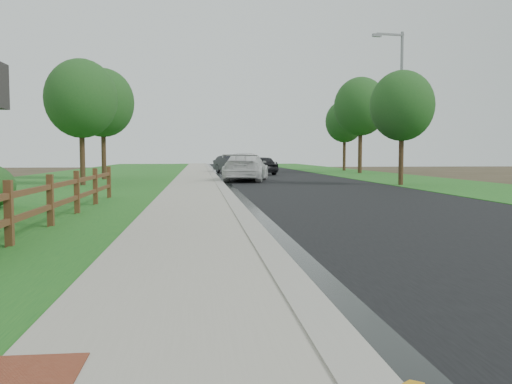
{
  "coord_description": "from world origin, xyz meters",
  "views": [
    {
      "loc": [
        -0.63,
        -3.62,
        1.5
      ],
      "look_at": [
        0.36,
        5.72,
        0.85
      ],
      "focal_mm": 38.0,
      "sensor_mm": 36.0,
      "label": 1
    }
  ],
  "objects": [
    {
      "name": "ground",
      "position": [
        0.0,
        0.0,
        0.0
      ],
      "size": [
        120.0,
        120.0,
        0.0
      ],
      "primitive_type": "plane",
      "color": "#332D1B"
    },
    {
      "name": "road",
      "position": [
        4.6,
        35.0,
        0.01
      ],
      "size": [
        8.0,
        90.0,
        0.02
      ],
      "primitive_type": "cube",
      "color": "black",
      "rests_on": "ground"
    },
    {
      "name": "curb",
      "position": [
        0.4,
        35.0,
        0.06
      ],
      "size": [
        0.4,
        90.0,
        0.12
      ],
      "primitive_type": "cube",
      "color": "gray",
      "rests_on": "ground"
    },
    {
      "name": "wet_gutter",
      "position": [
        0.75,
        35.0,
        0.02
      ],
      "size": [
        0.5,
        90.0,
        0.0
      ],
      "primitive_type": "cube",
      "color": "black",
      "rests_on": "road"
    },
    {
      "name": "sidewalk",
      "position": [
        -0.9,
        35.0,
        0.05
      ],
      "size": [
        2.2,
        90.0,
        0.1
      ],
      "primitive_type": "cube",
      "color": "#9E9889",
      "rests_on": "ground"
    },
    {
      "name": "grass_strip",
      "position": [
        -2.8,
        35.0,
        0.03
      ],
      "size": [
        1.6,
        90.0,
        0.06
      ],
      "primitive_type": "cube",
      "color": "#17521C",
      "rests_on": "ground"
    },
    {
      "name": "lawn_near",
      "position": [
        -8.0,
        35.0,
        0.02
      ],
      "size": [
        9.0,
        90.0,
        0.04
      ],
      "primitive_type": "cube",
      "color": "#17521C",
      "rests_on": "ground"
    },
    {
      "name": "verge_far",
      "position": [
        11.5,
        35.0,
        0.02
      ],
      "size": [
        6.0,
        90.0,
        0.04
      ],
      "primitive_type": "cube",
      "color": "#17521C",
      "rests_on": "ground"
    },
    {
      "name": "ranch_fence",
      "position": [
        -3.6,
        6.4,
        0.62
      ],
      "size": [
        0.12,
        16.92,
        1.1
      ],
      "color": "#51331B",
      "rests_on": "ground"
    },
    {
      "name": "white_suv",
      "position": [
        2.0,
        26.25,
        0.79
      ],
      "size": [
        3.19,
        5.6,
        1.53
      ],
      "primitive_type": "imported",
      "rotation": [
        0.0,
        0.0,
        2.93
      ],
      "color": "silver",
      "rests_on": "road"
    },
    {
      "name": "dark_car_mid",
      "position": [
        3.89,
        35.78,
        0.7
      ],
      "size": [
        2.45,
        4.24,
        1.36
      ],
      "primitive_type": "imported",
      "rotation": [
        0.0,
        0.0,
        3.37
      ],
      "color": "black",
      "rests_on": "road"
    },
    {
      "name": "dark_car_far",
      "position": [
        2.0,
        39.38,
        0.71
      ],
      "size": [
        2.93,
        4.4,
        1.37
      ],
      "primitive_type": "imported",
      "rotation": [
        0.0,
        0.0,
        0.39
      ],
      "color": "black",
      "rests_on": "road"
    },
    {
      "name": "streetlight",
      "position": [
        11.83,
        29.31,
        5.14
      ],
      "size": [
        2.1,
        0.46,
        9.07
      ],
      "color": "slate",
      "rests_on": "ground"
    },
    {
      "name": "tree_near_left",
      "position": [
        -6.08,
        22.72,
        4.1
      ],
      "size": [
        3.36,
        3.36,
        5.96
      ],
      "color": "#342515",
      "rests_on": "ground"
    },
    {
      "name": "tree_near_right",
      "position": [
        9.0,
        21.36,
        3.79
      ],
      "size": [
        3.04,
        3.04,
        5.47
      ],
      "color": "#342515",
      "rests_on": "ground"
    },
    {
      "name": "tree_mid_left",
      "position": [
        -6.15,
        28.94,
        4.49
      ],
      "size": [
        3.63,
        3.63,
        6.5
      ],
      "color": "#342515",
      "rests_on": "ground"
    },
    {
      "name": "tree_mid_right",
      "position": [
        11.89,
        37.46,
        5.17
      ],
      "size": [
        4.11,
        4.11,
        7.45
      ],
      "color": "#342515",
      "rests_on": "ground"
    },
    {
      "name": "tree_far_right",
      "position": [
        12.41,
        43.94,
        4.42
      ],
      "size": [
        3.42,
        3.42,
        6.31
      ],
      "color": "#342515",
      "rests_on": "ground"
    }
  ]
}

